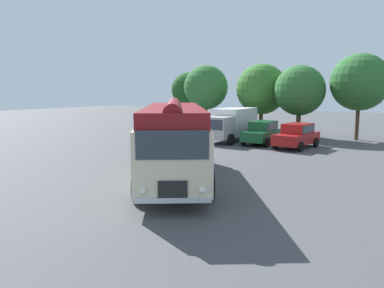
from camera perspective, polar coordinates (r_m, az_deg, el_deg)
The scene contains 10 objects.
ground_plane at distance 16.09m, azimuth -5.12°, elevation -5.84°, with size 120.00×120.00×0.00m, color #474749.
vintage_bus at distance 16.17m, azimuth -2.79°, elevation 1.09°, with size 7.66×9.73×3.49m.
car_near_left at distance 27.81m, azimuth 10.68°, elevation 1.75°, with size 1.97×4.20×1.66m.
car_mid_left at distance 26.38m, azimuth 15.68°, elevation 1.25°, with size 2.36×4.38×1.66m.
box_van at distance 29.18m, azimuth 6.03°, elevation 3.16°, with size 2.40×5.80×2.50m.
tree_far_left at distance 38.40m, azimuth -0.42°, elevation 8.25°, with size 3.51×3.46×5.72m.
tree_left_of_centre at distance 35.46m, azimuth 2.02°, elevation 8.70°, with size 4.11×4.11×6.23m.
tree_centre at distance 34.28m, azimuth 10.42°, elevation 8.20°, with size 4.50×4.50×6.25m.
tree_right_of_centre at distance 31.86m, azimuth 15.99°, elevation 7.90°, with size 4.08×4.08×5.93m.
tree_far_right at distance 32.25m, azimuth 24.30°, elevation 8.70°, with size 4.45×4.45×6.75m.
Camera 1 is at (9.39, -12.47, 3.88)m, focal length 35.00 mm.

